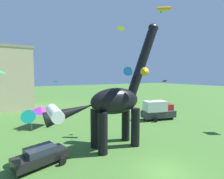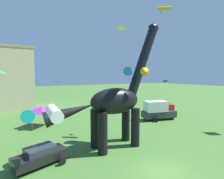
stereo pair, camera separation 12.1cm
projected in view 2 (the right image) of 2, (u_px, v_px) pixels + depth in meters
ground_plane at (162, 172)px, 12.79m from camera, size 240.00×240.00×0.00m
dinosaur_sculpture at (115, 101)px, 17.09m from camera, size 12.71×2.69×13.28m
parked_sedan_left at (40, 155)px, 13.80m from camera, size 4.53×2.89×1.55m
parked_box_truck at (158, 110)px, 28.08m from camera, size 5.95×3.45×3.20m
festival_canopy_tent at (41, 109)px, 24.28m from camera, size 3.15×3.15×3.00m
kite_trailing at (56, 82)px, 22.86m from camera, size 0.75×0.74×0.78m
kite_apex at (49, 113)px, 11.23m from camera, size 2.51×2.94×0.86m
kite_drifting at (121, 28)px, 33.92m from camera, size 1.28×1.72×2.10m
kite_high_right at (1, 72)px, 16.61m from camera, size 1.08×1.19×1.30m
kite_high_left at (165, 81)px, 27.95m from camera, size 0.89×0.77×0.99m
kite_near_low at (164, 9)px, 20.70m from camera, size 1.64×1.73×0.49m
kite_mid_right at (132, 71)px, 16.48m from camera, size 3.03×2.92×0.85m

